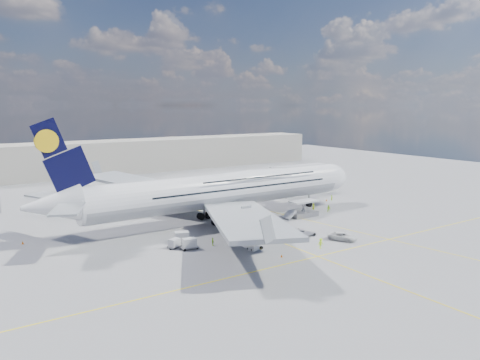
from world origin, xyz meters
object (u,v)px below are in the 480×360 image
crew_loader (329,209)px  cone_nose (327,200)px  dolly_row_a (182,237)px  dolly_row_c (175,243)px  crew_wing (213,242)px  dolly_back (189,243)px  crew_van (313,206)px  cone_wing_left_inner (136,214)px  dolly_nose_near (296,230)px  crew_tug (321,243)px  dolly_row_b (179,243)px  cone_tail (23,243)px  catering_truck_outer (103,195)px  dolly_nose_far (307,234)px  airliner (224,189)px  baggage_tug (255,246)px  cone_wing_right_outer (282,256)px  cargo_loader (303,211)px  service_van (342,237)px  crew_nose (332,198)px  jet_bridge (295,173)px  cone_wing_right_inner (245,244)px  catering_truck_inner (164,198)px  cone_wing_left_outer (153,203)px

crew_loader → cone_nose: (8.83, 9.83, -0.60)m
dolly_row_a → dolly_row_c: dolly_row_a is taller
crew_wing → dolly_back: bearing=99.4°
crew_van → cone_wing_left_inner: 42.17m
dolly_row_a → crew_van: size_ratio=2.51×
dolly_row_c → cone_wing_left_inner: bearing=57.9°
dolly_nose_near → crew_tug: (-3.46, -10.65, 0.58)m
dolly_nose_near → crew_wing: 18.52m
dolly_row_b → cone_tail: bearing=157.1°
catering_truck_outer → crew_wing: bearing=-86.8°
dolly_nose_far → crew_van: bearing=29.5°
airliner → cone_nose: airliner is taller
baggage_tug → cone_wing_right_outer: baggage_tug is taller
cargo_loader → service_van: cargo_loader is taller
dolly_row_a → crew_nose: (50.36, 12.61, -0.37)m
cargo_loader → cone_tail: bearing=168.0°
dolly_nose_far → dolly_nose_near: size_ratio=1.07×
jet_bridge → cone_wing_right_inner: 46.96m
catering_truck_outer → airliner: bearing=-67.2°
dolly_row_b → crew_nose: bearing=25.3°
cone_wing_left_inner → cargo_loader: bearing=-36.4°
dolly_nose_near → cone_wing_right_inner: 13.57m
baggage_tug → cone_wing_right_outer: size_ratio=6.18×
dolly_row_b → catering_truck_inner: (11.57, 31.28, 1.80)m
crew_nose → cone_wing_left_inner: crew_nose is taller
airliner → dolly_row_c: (-18.10, -12.49, -5.97)m
cone_nose → cargo_loader: bearing=-150.1°
cone_wing_right_inner → crew_van: bearing=26.5°
cargo_loader → cone_nose: size_ratio=14.36×
dolly_row_c → cone_wing_left_outer: dolly_row_c is taller
baggage_tug → service_van: size_ratio=0.56×
cone_wing_right_inner → dolly_row_a: bearing=139.9°
dolly_row_b → dolly_nose_near: size_ratio=0.87×
airliner → cone_tail: (-40.08, 4.98, -6.60)m
dolly_row_a → service_van: dolly_row_a is taller
jet_bridge → cone_wing_right_outer: jet_bridge is taller
baggage_tug → cone_tail: 42.33m
dolly_row_a → catering_truck_outer: size_ratio=0.60×
baggage_tug → crew_van: baggage_tug is taller
airliner → crew_van: (23.55, -2.99, -6.11)m
crew_tug → cone_wing_right_outer: (-8.76, 0.04, -0.70)m
jet_bridge → dolly_back: 52.72m
crew_wing → crew_nose: bearing=-53.8°
dolly_row_b → baggage_tug: baggage_tug is taller
dolly_back → cone_wing_left_inner: bearing=94.1°
dolly_row_c → crew_wing: 6.82m
dolly_nose_far → cone_wing_left_inner: cone_wing_left_inner is taller
dolly_back → cone_wing_right_outer: size_ratio=6.91×
cone_nose → cone_tail: cone_nose is taller
dolly_back → cone_tail: (-23.83, 19.53, -0.79)m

